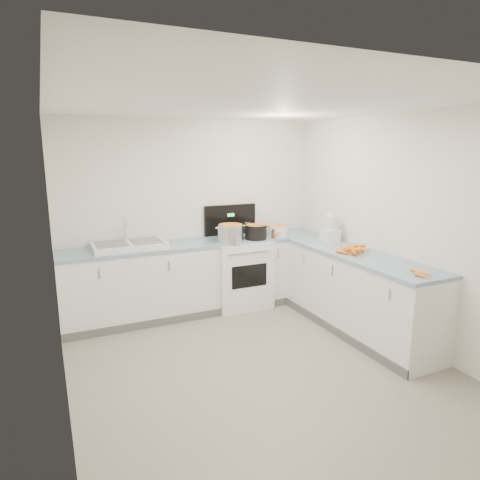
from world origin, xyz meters
name	(u,v)px	position (x,y,z in m)	size (l,w,h in m)	color
floor	(259,367)	(0.00, 0.00, 0.00)	(3.50, 4.00, 0.00)	gray
ceiling	(262,104)	(0.00, 0.00, 2.50)	(3.50, 4.00, 0.00)	white
wall_back	(192,215)	(0.00, 2.00, 1.25)	(3.50, 2.50, 0.00)	white
wall_front	(439,321)	(0.00, -2.00, 1.25)	(3.50, 2.50, 0.00)	white
wall_left	(56,265)	(-1.75, 0.00, 1.25)	(4.00, 2.50, 0.00)	white
wall_right	(402,230)	(1.75, 0.00, 1.25)	(4.00, 2.50, 0.00)	white
counter_back	(200,276)	(0.00, 1.70, 0.47)	(3.50, 0.62, 0.94)	white
counter_right	(358,293)	(1.45, 0.30, 0.47)	(0.62, 2.20, 0.94)	white
stove	(239,271)	(0.55, 1.69, 0.47)	(0.76, 0.65, 1.36)	white
sink	(129,245)	(-0.90, 1.70, 0.98)	(0.86, 0.52, 0.31)	white
steel_pot	(231,234)	(0.37, 1.54, 1.04)	(0.33, 0.33, 0.24)	silver
black_pot	(256,233)	(0.74, 1.54, 1.02)	(0.29, 0.29, 0.21)	black
wooden_spoon	(256,224)	(0.74, 1.54, 1.14)	(0.02, 0.02, 0.37)	#AD7A47
mixing_bowl	(278,230)	(1.13, 1.65, 1.01)	(0.28, 0.28, 0.13)	white
extract_bottle	(273,234)	(0.96, 1.48, 0.99)	(0.04, 0.04, 0.11)	#593319
spice_jar	(278,235)	(1.04, 1.47, 0.98)	(0.05, 0.05, 0.09)	#E5B266
food_processor	(331,229)	(1.55, 1.01, 1.10)	(0.21, 0.25, 0.38)	white
carrot_pile	(352,250)	(1.38, 0.37, 0.97)	(0.41, 0.34, 0.09)	orange
peeled_carrots	(422,273)	(1.41, -0.63, 0.96)	(0.16, 0.30, 0.04)	orange
peelings	(110,244)	(-1.12, 1.70, 1.02)	(0.23, 0.24, 0.01)	tan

